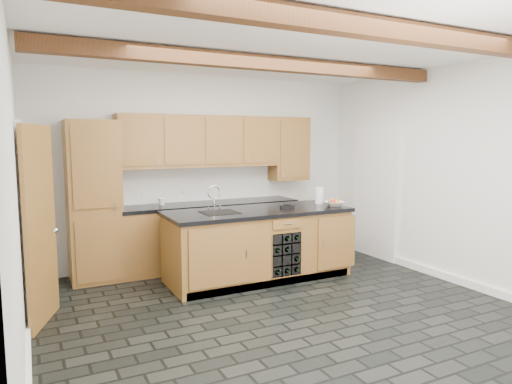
# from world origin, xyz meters

# --- Properties ---
(ground) EXTENTS (5.00, 5.00, 0.00)m
(ground) POSITION_xyz_m (0.00, 0.00, 0.00)
(ground) COLOR black
(ground) RESTS_ON ground
(room_shell) EXTENTS (5.01, 5.00, 5.00)m
(room_shell) POSITION_xyz_m (-0.09, 0.53, 1.53)
(room_shell) COLOR white
(room_shell) RESTS_ON ground
(back_cabinetry) EXTENTS (3.65, 0.62, 2.20)m
(back_cabinetry) POSITION_xyz_m (-0.38, 2.24, 0.98)
(back_cabinetry) COLOR #9D6332
(back_cabinetry) RESTS_ON ground
(island) EXTENTS (2.48, 0.96, 0.93)m
(island) POSITION_xyz_m (0.31, 1.28, 0.46)
(island) COLOR #9D6332
(island) RESTS_ON ground
(faucet) EXTENTS (0.45, 0.40, 0.34)m
(faucet) POSITION_xyz_m (-0.25, 1.33, 0.96)
(faucet) COLOR black
(faucet) RESTS_ON island
(kitchen_scale) EXTENTS (0.20, 0.14, 0.06)m
(kitchen_scale) POSITION_xyz_m (0.71, 1.23, 0.96)
(kitchen_scale) COLOR black
(kitchen_scale) RESTS_ON island
(fruit_bowl) EXTENTS (0.34, 0.34, 0.07)m
(fruit_bowl) POSITION_xyz_m (1.38, 1.09, 0.96)
(fruit_bowl) COLOR silver
(fruit_bowl) RESTS_ON island
(fruit_cluster) EXTENTS (0.16, 0.17, 0.07)m
(fruit_cluster) POSITION_xyz_m (1.38, 1.09, 1.00)
(fruit_cluster) COLOR #B43718
(fruit_cluster) RESTS_ON fruit_bowl
(paper_towel) EXTENTS (0.12, 0.12, 0.24)m
(paper_towel) POSITION_xyz_m (1.34, 1.39, 1.05)
(paper_towel) COLOR white
(paper_towel) RESTS_ON island
(mug) EXTENTS (0.13, 0.13, 0.11)m
(mug) POSITION_xyz_m (-0.73, 2.26, 0.98)
(mug) COLOR white
(mug) RESTS_ON back_cabinetry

